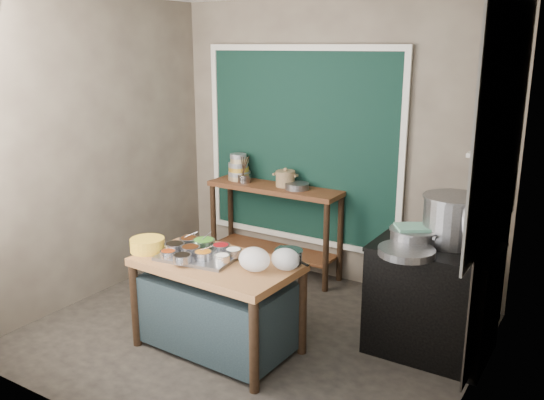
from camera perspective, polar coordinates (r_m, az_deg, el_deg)
The scene contains 30 objects.
floor at distance 4.99m, azimuth -2.15°, elevation -13.22°, with size 3.50×3.00×0.02m, color #2F2B24.
back_wall at distance 5.78m, azimuth 6.14°, elevation 5.52°, with size 3.50×0.02×2.80m, color #776B5B.
left_wall at distance 5.65m, azimuth -17.31°, elevation 4.71°, with size 0.02×3.00×2.80m, color #776B5B.
right_wall at distance 3.82m, azimuth 20.11°, elevation -0.33°, with size 0.02×3.00×2.80m, color #776B5B.
curtain_panel at distance 5.91m, azimuth 2.89°, elevation 5.31°, with size 2.10×0.02×1.90m, color black.
curtain_frame at distance 5.90m, azimuth 2.85°, elevation 5.30°, with size 2.22×0.03×2.02m, color beige, non-canonical shape.
tile_panel at distance 4.27m, azimuth 21.92°, elevation 7.24°, with size 0.02×1.70×1.70m, color #B2B2AA.
soot_patch at distance 4.64m, azimuth 20.81°, elevation -6.81°, with size 0.01×1.30×1.30m, color black.
wall_shelf at distance 4.62m, azimuth 21.02°, elevation 4.69°, with size 0.22×0.70×0.03m, color beige.
prep_table at distance 4.61m, azimuth -5.42°, elevation -10.38°, with size 1.25×0.72×0.75m, color #936135.
back_counter at distance 6.06m, azimuth 0.25°, elevation -2.95°, with size 1.45×0.40×0.95m, color #5A3219.
stove_block at distance 4.74m, azimuth 15.58°, elevation -9.53°, with size 0.90×0.68×0.85m, color black.
stove_top at distance 4.57m, azimuth 15.97°, elevation -4.51°, with size 0.92×0.69×0.03m, color black.
condiment_tray at distance 4.55m, azimuth -7.24°, elevation -5.51°, with size 0.59×0.42×0.03m, color gray.
condiment_bowls at distance 4.56m, azimuth -7.42°, elevation -4.88°, with size 0.61×0.49×0.07m.
yellow_basin at distance 4.74m, azimuth -12.24°, elevation -4.36°, with size 0.28×0.28×0.11m, color yellow.
saucepan at distance 4.35m, azimuth 1.66°, elevation -5.69°, with size 0.22×0.22×0.12m, color gray, non-canonical shape.
plastic_bag_a at distance 4.23m, azimuth -1.76°, elevation -5.90°, with size 0.24×0.21×0.18m, color white.
plastic_bag_b at distance 4.25m, azimuth 1.35°, elevation -5.89°, with size 0.22×0.19×0.16m, color white.
bowl_stack at distance 6.19m, azimuth -3.28°, elevation 3.14°, with size 0.25×0.25×0.28m.
utensil_cup at distance 6.08m, azimuth -2.75°, elevation 2.16°, with size 0.14×0.14×0.09m, color gray.
ceramic_crock at distance 5.89m, azimuth 1.33°, elevation 2.03°, with size 0.21×0.21×0.14m, color olive, non-canonical shape.
wide_bowl at distance 5.79m, azimuth 2.49°, elevation 1.38°, with size 0.24×0.24×0.06m, color gray.
stock_pot at distance 4.59m, azimuth 17.48°, elevation -1.88°, with size 0.48×0.48×0.38m, color gray, non-canonical shape.
pot_lid at distance 4.47m, azimuth 19.43°, elevation -2.39°, with size 0.41×0.41×0.02m, color gray.
steamer at distance 4.53m, azimuth 13.86°, elevation -3.51°, with size 0.38×0.38×0.12m, color gray, non-canonical shape.
green_cloth at distance 4.51m, azimuth 13.92°, elevation -2.64°, with size 0.27×0.21×0.02m, color #53876D.
shallow_pan at distance 4.30m, azimuth 13.18°, elevation -5.00°, with size 0.41×0.41×0.05m, color gray.
shelf_bowl_stack at distance 4.51m, azimuth 20.85°, elevation 5.39°, with size 0.15×0.15×0.12m.
shelf_bowl_green at distance 4.78m, azimuth 21.49°, elevation 5.45°, with size 0.13×0.13×0.05m, color gray.
Camera 1 is at (2.47, -3.63, 2.36)m, focal length 38.00 mm.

